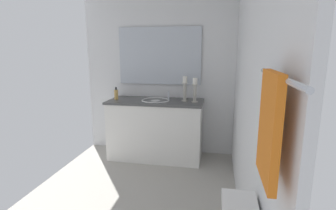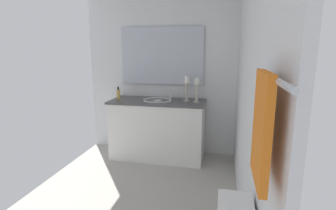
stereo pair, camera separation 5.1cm
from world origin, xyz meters
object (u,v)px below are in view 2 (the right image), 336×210
vanity_cabinet (158,129)px  towel_near_vanity (262,128)px  candle_holder_short (187,88)px  towel_bar (271,77)px  mirror (162,56)px  sink_basin (157,103)px  candle_holder_tall (197,90)px  soap_bottle (118,94)px

vanity_cabinet → towel_near_vanity: bearing=22.4°
candle_holder_short → towel_bar: towel_bar is taller
mirror → sink_basin: bearing=0.2°
towel_bar → towel_near_vanity: size_ratio=1.58×
candle_holder_tall → soap_bottle: bearing=-89.6°
soap_bottle → towel_near_vanity: bearing=32.8°
soap_bottle → candle_holder_tall: bearing=90.4°
vanity_cabinet → mirror: mirror is taller
vanity_cabinet → soap_bottle: size_ratio=7.52×
soap_bottle → towel_near_vanity: (2.52, 1.62, 0.34)m
sink_basin → candle_holder_short: bearing=94.5°
vanity_cabinet → sink_basin: (-0.00, 0.00, 0.39)m
mirror → candle_holder_short: bearing=59.1°
sink_basin → towel_bar: size_ratio=0.61×
candle_holder_short → towel_bar: bearing=14.2°
vanity_cabinet → towel_bar: 2.94m
towel_bar → towel_near_vanity: (0.00, -0.02, -0.19)m
sink_basin → mirror: mirror is taller
towel_near_vanity → mirror: bearing=-159.7°
candle_holder_short → towel_near_vanity: 2.66m
soap_bottle → towel_near_vanity: 3.02m
soap_bottle → mirror: bearing=117.8°
vanity_cabinet → towel_near_vanity: 2.88m
candle_holder_tall → candle_holder_short: size_ratio=0.95×
sink_basin → candle_holder_tall: (0.01, 0.56, 0.21)m
mirror → candle_holder_tall: size_ratio=3.72×
candle_holder_tall → candle_holder_short: bearing=-108.3°
sink_basin → towel_near_vanity: towel_near_vanity is taller
vanity_cabinet → sink_basin: 0.39m
candle_holder_tall → candle_holder_short: 0.15m
vanity_cabinet → candle_holder_short: 0.74m
vanity_cabinet → candle_holder_tall: 0.82m
towel_bar → mirror: bearing=-159.3°
mirror → candle_holder_tall: (0.29, 0.56, -0.44)m
soap_bottle → towel_bar: towel_bar is taller
vanity_cabinet → towel_bar: (2.54, 1.07, 1.03)m
towel_bar → towel_near_vanity: 0.19m
candle_holder_short → soap_bottle: 1.00m
soap_bottle → towel_bar: bearing=33.1°
candle_holder_tall → towel_near_vanity: size_ratio=0.79×
candle_holder_tall → soap_bottle: (0.01, -1.13, -0.10)m
sink_basin → towel_near_vanity: size_ratio=0.96×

